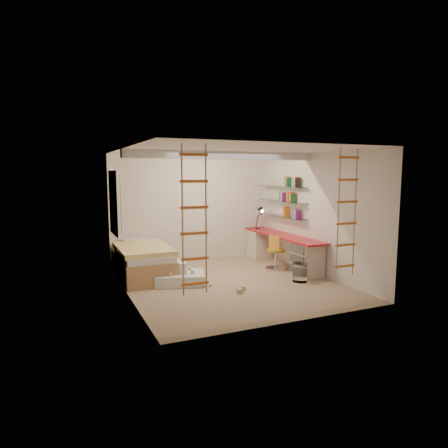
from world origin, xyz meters
name	(u,v)px	position (x,y,z in m)	size (l,w,h in m)	color
floor	(230,283)	(0.00, 0.00, 0.00)	(4.50, 4.50, 0.00)	tan
ceiling_beam	(224,155)	(0.00, 0.30, 2.52)	(4.00, 0.18, 0.16)	white
window_frame	(114,203)	(-1.97, 1.50, 1.55)	(0.06, 1.15, 1.35)	white
window_blind	(116,203)	(-1.93, 1.50, 1.55)	(0.02, 1.00, 1.20)	#4C2D1E
rope_ladder_left	(194,221)	(-1.35, -1.75, 1.52)	(0.41, 0.04, 2.13)	orange
rope_ladder_right	(347,213)	(1.35, -1.75, 1.52)	(0.41, 0.04, 2.13)	orange
waste_bin	(300,272)	(1.34, -0.46, 0.19)	(0.30, 0.30, 0.38)	white
desk	(281,249)	(1.72, 0.86, 0.40)	(0.56, 2.80, 0.75)	red
shelves	(282,201)	(1.87, 1.13, 1.50)	(0.25, 1.80, 0.71)	white
bed	(142,261)	(-1.48, 1.23, 0.33)	(1.02, 2.00, 0.69)	#AD7F51
task_lamp	(260,214)	(1.67, 1.82, 1.14)	(0.14, 0.36, 0.57)	black
swivel_chair	(275,257)	(1.40, 0.60, 0.28)	(0.59, 0.59, 0.77)	#B78C23
play_platform	(178,275)	(-0.95, 0.43, 0.17)	(1.13, 0.99, 0.42)	silver
toy_blocks	(195,272)	(-0.69, 0.12, 0.27)	(1.23, 1.31, 0.69)	#CCB284
books	(282,195)	(1.87, 1.13, 1.64)	(0.14, 0.64, 0.92)	#8C1E7F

